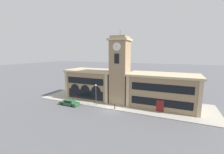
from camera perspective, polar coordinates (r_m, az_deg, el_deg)
The scene contains 8 objects.
ground_plane at distance 33.20m, azimuth -0.13°, elevation -12.41°, with size 300.00×300.00×0.00m, color #56565B.
sidewalk_kerb at distance 38.41m, azimuth 3.53°, elevation -9.26°, with size 42.19×12.00×0.15m.
clock_tower at distance 35.57m, azimuth 3.00°, elevation 2.47°, with size 4.70×4.70×17.23m.
town_hall_left_wing at distance 41.36m, azimuth -7.49°, elevation -2.50°, with size 13.30×7.88×7.74m.
town_hall_right_wing at distance 35.74m, azimuth 18.62°, elevation -4.88°, with size 15.50×7.88×7.60m.
parked_car_near at distance 37.12m, azimuth -15.86°, elevation -9.26°, with size 4.81×1.85×1.34m.
street_lamp at distance 34.55m, azimuth -6.16°, elevation -5.48°, with size 0.36×0.36×5.00m.
bollard at distance 33.17m, azimuth 1.05°, elevation -11.19°, with size 0.18×0.18×1.06m.
Camera 1 is at (12.45, -28.24, 12.21)m, focal length 24.00 mm.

